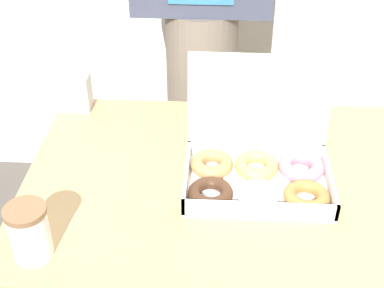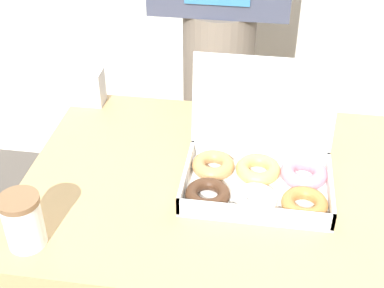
% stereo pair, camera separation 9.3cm
% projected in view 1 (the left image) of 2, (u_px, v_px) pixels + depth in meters
% --- Properties ---
extents(table, '(1.02, 0.71, 0.73)m').
position_uv_depth(table, '(232.00, 280.00, 1.49)').
color(table, tan).
rests_on(table, ground_plane).
extents(donut_box, '(0.36, 0.27, 0.27)m').
position_uv_depth(donut_box, '(259.00, 168.00, 1.25)').
color(donut_box, white).
rests_on(donut_box, table).
extents(coffee_cup, '(0.08, 0.08, 0.12)m').
position_uv_depth(coffee_cup, '(29.00, 232.00, 1.05)').
color(coffee_cup, white).
rests_on(coffee_cup, table).
extents(napkin_holder, '(0.10, 0.06, 0.10)m').
position_uv_depth(napkin_holder, '(73.00, 92.00, 1.52)').
color(napkin_holder, silver).
rests_on(napkin_holder, table).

